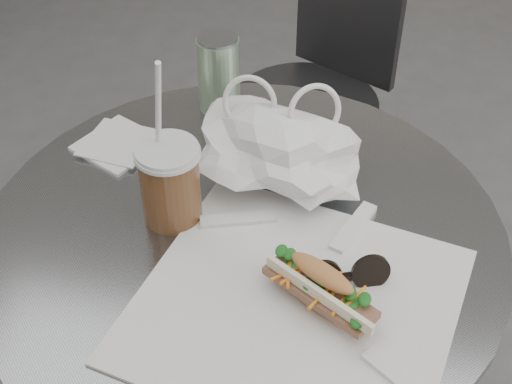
% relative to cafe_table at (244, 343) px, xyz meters
% --- Properties ---
extents(cafe_table, '(0.76, 0.76, 0.74)m').
position_rel_cafe_table_xyz_m(cafe_table, '(0.00, 0.00, 0.00)').
color(cafe_table, slate).
rests_on(cafe_table, ground).
extents(chair_far, '(0.40, 0.42, 0.70)m').
position_rel_cafe_table_xyz_m(chair_far, '(-0.01, 0.80, -0.15)').
color(chair_far, '#2C2C2E').
rests_on(chair_far, ground).
extents(sandwich_paper, '(0.46, 0.44, 0.00)m').
position_rel_cafe_table_xyz_m(sandwich_paper, '(0.10, -0.12, 0.28)').
color(sandwich_paper, white).
rests_on(sandwich_paper, cafe_table).
extents(banh_mi, '(0.20, 0.16, 0.07)m').
position_rel_cafe_table_xyz_m(banh_mi, '(0.13, -0.12, 0.31)').
color(banh_mi, '#CF834E').
rests_on(banh_mi, sandwich_paper).
extents(iced_coffee, '(0.09, 0.09, 0.27)m').
position_rel_cafe_table_xyz_m(iced_coffee, '(-0.11, 0.00, 0.34)').
color(iced_coffee, brown).
rests_on(iced_coffee, cafe_table).
extents(sunglasses, '(0.11, 0.06, 0.05)m').
position_rel_cafe_table_xyz_m(sunglasses, '(0.16, -0.08, 0.29)').
color(sunglasses, black).
rests_on(sunglasses, cafe_table).
extents(plastic_bag, '(0.28, 0.24, 0.12)m').
position_rel_cafe_table_xyz_m(plastic_bag, '(0.03, 0.11, 0.33)').
color(plastic_bag, white).
rests_on(plastic_bag, cafe_table).
extents(napkin_stack, '(0.15, 0.15, 0.01)m').
position_rel_cafe_table_xyz_m(napkin_stack, '(-0.24, 0.14, 0.28)').
color(napkin_stack, white).
rests_on(napkin_stack, cafe_table).
extents(drink_can, '(0.07, 0.07, 0.14)m').
position_rel_cafe_table_xyz_m(drink_can, '(-0.11, 0.29, 0.34)').
color(drink_can, '#599858').
rests_on(drink_can, cafe_table).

